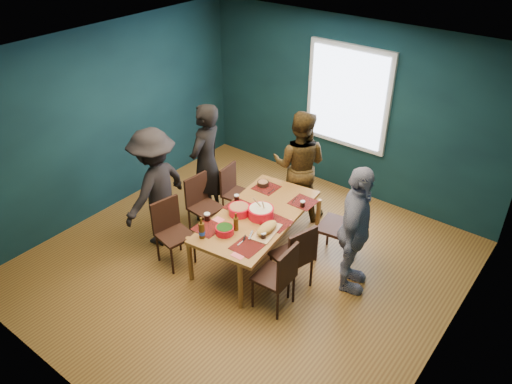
% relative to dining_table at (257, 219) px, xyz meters
% --- Properties ---
extents(room, '(5.01, 5.01, 2.71)m').
position_rel_dining_table_xyz_m(room, '(-0.06, 0.07, 0.74)').
color(room, olive).
rests_on(room, ground).
extents(dining_table, '(1.13, 1.92, 0.69)m').
position_rel_dining_table_xyz_m(dining_table, '(0.00, 0.00, 0.00)').
color(dining_table, '#9E642F').
rests_on(dining_table, floor).
extents(chair_left_far, '(0.41, 0.41, 0.82)m').
position_rel_dining_table_xyz_m(chair_left_far, '(-0.87, 0.57, -0.15)').
color(chair_left_far, black).
rests_on(chair_left_far, floor).
extents(chair_left_mid, '(0.43, 0.43, 0.86)m').
position_rel_dining_table_xyz_m(chair_left_mid, '(-0.99, 0.01, -0.12)').
color(chair_left_mid, black).
rests_on(chair_left_mid, floor).
extents(chair_left_near, '(0.47, 0.47, 0.88)m').
position_rel_dining_table_xyz_m(chair_left_near, '(-0.87, -0.69, -0.11)').
color(chair_left_near, black).
rests_on(chair_left_near, floor).
extents(chair_right_far, '(0.52, 0.52, 1.01)m').
position_rel_dining_table_xyz_m(chair_right_far, '(0.90, 0.66, -0.04)').
color(chair_right_far, black).
rests_on(chair_right_far, floor).
extents(chair_right_mid, '(0.51, 0.51, 0.91)m').
position_rel_dining_table_xyz_m(chair_right_mid, '(0.72, -0.17, -0.10)').
color(chair_right_mid, black).
rests_on(chair_right_mid, floor).
extents(chair_right_near, '(0.42, 0.42, 0.89)m').
position_rel_dining_table_xyz_m(chair_right_near, '(0.76, -0.57, -0.11)').
color(chair_right_near, black).
rests_on(chair_right_near, floor).
extents(person_far_left, '(0.55, 0.72, 1.77)m').
position_rel_dining_table_xyz_m(person_far_left, '(-1.18, 0.34, 0.26)').
color(person_far_left, black).
rests_on(person_far_left, floor).
extents(person_back, '(0.97, 0.87, 1.64)m').
position_rel_dining_table_xyz_m(person_back, '(-0.17, 1.20, 0.19)').
color(person_back, black).
rests_on(person_back, floor).
extents(person_right, '(0.70, 1.05, 1.66)m').
position_rel_dining_table_xyz_m(person_right, '(1.21, 0.27, 0.20)').
color(person_right, silver).
rests_on(person_right, floor).
extents(person_near_left, '(0.75, 1.15, 1.67)m').
position_rel_dining_table_xyz_m(person_near_left, '(-1.32, -0.49, 0.21)').
color(person_near_left, black).
rests_on(person_near_left, floor).
extents(bowl_salad, '(0.27, 0.27, 0.11)m').
position_rel_dining_table_xyz_m(bowl_salad, '(-0.20, -0.12, 0.13)').
color(bowl_salad, red).
rests_on(bowl_salad, dining_table).
extents(bowl_dumpling, '(0.33, 0.33, 0.30)m').
position_rel_dining_table_xyz_m(bowl_dumpling, '(0.06, -0.01, 0.14)').
color(bowl_dumpling, red).
rests_on(bowl_dumpling, dining_table).
extents(bowl_herbs, '(0.22, 0.22, 0.10)m').
position_rel_dining_table_xyz_m(bowl_herbs, '(-0.07, -0.55, 0.12)').
color(bowl_herbs, red).
rests_on(bowl_herbs, dining_table).
extents(cutting_board, '(0.30, 0.55, 0.12)m').
position_rel_dining_table_xyz_m(cutting_board, '(0.32, -0.23, 0.12)').
color(cutting_board, tan).
rests_on(cutting_board, dining_table).
extents(small_bowl, '(0.16, 0.16, 0.07)m').
position_rel_dining_table_xyz_m(small_bowl, '(-0.37, 0.61, 0.10)').
color(small_bowl, black).
rests_on(small_bowl, dining_table).
extents(beer_bottle_a, '(0.08, 0.08, 0.28)m').
position_rel_dining_table_xyz_m(beer_bottle_a, '(-0.23, -0.77, 0.17)').
color(beer_bottle_a, '#472C0C').
rests_on(beer_bottle_a, dining_table).
extents(beer_bottle_b, '(0.06, 0.06, 0.24)m').
position_rel_dining_table_xyz_m(beer_bottle_b, '(-0.01, -0.41, 0.16)').
color(beer_bottle_b, '#472C0C').
rests_on(beer_bottle_b, dining_table).
extents(cola_glass_a, '(0.08, 0.08, 0.10)m').
position_rel_dining_table_xyz_m(cola_glass_a, '(-0.41, -0.48, 0.12)').
color(cola_glass_a, black).
rests_on(cola_glass_a, dining_table).
extents(cola_glass_b, '(0.07, 0.07, 0.09)m').
position_rel_dining_table_xyz_m(cola_glass_b, '(0.36, -0.35, 0.11)').
color(cola_glass_b, black).
rests_on(cola_glass_b, dining_table).
extents(cola_glass_c, '(0.06, 0.06, 0.09)m').
position_rel_dining_table_xyz_m(cola_glass_c, '(0.35, 0.50, 0.11)').
color(cola_glass_c, black).
rests_on(cola_glass_c, dining_table).
extents(cola_glass_d, '(0.07, 0.07, 0.09)m').
position_rel_dining_table_xyz_m(cola_glass_d, '(-0.41, 0.09, 0.12)').
color(cola_glass_d, black).
rests_on(cola_glass_d, dining_table).
extents(napkin_a, '(0.19, 0.19, 0.00)m').
position_rel_dining_table_xyz_m(napkin_a, '(0.38, 0.08, 0.07)').
color(napkin_a, '#F76872').
rests_on(napkin_a, dining_table).
extents(napkin_b, '(0.13, 0.13, 0.00)m').
position_rel_dining_table_xyz_m(napkin_b, '(-0.31, -0.40, 0.07)').
color(napkin_b, '#F76872').
rests_on(napkin_b, dining_table).
extents(napkin_c, '(0.15, 0.15, 0.00)m').
position_rel_dining_table_xyz_m(napkin_c, '(0.32, -0.75, 0.07)').
color(napkin_c, '#F76872').
rests_on(napkin_c, dining_table).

